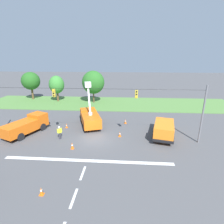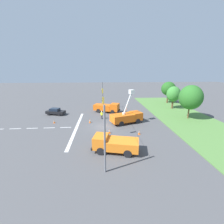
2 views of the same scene
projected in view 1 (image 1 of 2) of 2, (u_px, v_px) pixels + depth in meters
ground_plane at (95, 139)px, 22.71m from camera, size 200.00×200.00×0.00m
grass_verge at (108, 103)px, 39.79m from camera, size 56.00×12.00×0.10m
lane_markings at (84, 169)px, 16.59m from camera, size 17.60×15.25×0.01m
signal_gantry at (94, 108)px, 21.41m from camera, size 26.20×0.33×7.20m
tree_far_west at (31, 81)px, 42.18m from camera, size 4.29×4.32×6.72m
tree_west at (57, 85)px, 40.30m from camera, size 3.42×3.63×6.08m
tree_centre at (93, 82)px, 38.98m from camera, size 4.97×4.68×7.27m
utility_truck_bucket_lift at (90, 117)px, 26.87m from camera, size 4.45×6.86×6.62m
utility_truck_support_near at (27, 125)px, 24.04m from camera, size 4.54×6.78×2.33m
utility_truck_support_far at (164, 129)px, 23.01m from camera, size 3.76×6.31×2.10m
road_worker at (60, 132)px, 22.45m from camera, size 0.49×0.49×1.77m
traffic_cone_foreground_left at (41, 191)px, 13.48m from camera, size 0.36×0.36×0.69m
traffic_cone_foreground_right at (120, 134)px, 23.33m from camera, size 0.36×0.36×0.71m
traffic_cone_mid_left at (72, 146)px, 20.21m from camera, size 0.36×0.36×0.81m
traffic_cone_mid_right at (125, 121)px, 27.90m from camera, size 0.36×0.36×0.70m
traffic_cone_near_bucket at (66, 126)px, 26.20m from camera, size 0.36×0.36×0.65m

